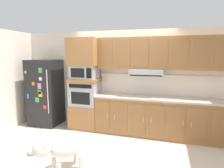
# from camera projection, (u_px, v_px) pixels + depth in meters

# --- Properties ---
(ground_plane) EXTENTS (9.60, 9.60, 0.00)m
(ground_plane) POSITION_uv_depth(u_px,v_px,m) (112.00, 144.00, 4.04)
(ground_plane) COLOR beige
(back_kitchen_wall) EXTENTS (6.20, 0.12, 2.50)m
(back_kitchen_wall) POSITION_uv_depth(u_px,v_px,m) (124.00, 80.00, 4.90)
(back_kitchen_wall) COLOR silver
(back_kitchen_wall) RESTS_ON ground
(side_panel_left) EXTENTS (0.12, 7.10, 2.50)m
(side_panel_left) POSITION_uv_depth(u_px,v_px,m) (3.00, 81.00, 4.62)
(side_panel_left) COLOR silver
(side_panel_left) RESTS_ON ground
(refrigerator) EXTENTS (0.76, 0.73, 1.76)m
(refrigerator) POSITION_uv_depth(u_px,v_px,m) (46.00, 92.00, 5.13)
(refrigerator) COLOR black
(refrigerator) RESTS_ON ground
(oven_base_cabinet) EXTENTS (0.74, 0.62, 0.60)m
(oven_base_cabinet) POSITION_uv_depth(u_px,v_px,m) (86.00, 116.00, 4.97)
(oven_base_cabinet) COLOR #996638
(oven_base_cabinet) RESTS_ON ground
(built_in_oven) EXTENTS (0.70, 0.62, 0.60)m
(built_in_oven) POSITION_uv_depth(u_px,v_px,m) (85.00, 94.00, 4.87)
(built_in_oven) COLOR #A8AAAF
(built_in_oven) RESTS_ON oven_base_cabinet
(appliance_mid_shelf) EXTENTS (0.74, 0.62, 0.10)m
(appliance_mid_shelf) POSITION_uv_depth(u_px,v_px,m) (85.00, 80.00, 4.82)
(appliance_mid_shelf) COLOR #996638
(appliance_mid_shelf) RESTS_ON built_in_oven
(microwave) EXTENTS (0.64, 0.54, 0.32)m
(microwave) POSITION_uv_depth(u_px,v_px,m) (85.00, 72.00, 4.78)
(microwave) COLOR #A8AAAF
(microwave) RESTS_ON appliance_mid_shelf
(appliance_upper_cabinet) EXTENTS (0.74, 0.62, 0.68)m
(appliance_upper_cabinet) POSITION_uv_depth(u_px,v_px,m) (84.00, 52.00, 4.71)
(appliance_upper_cabinet) COLOR #996638
(appliance_upper_cabinet) RESTS_ON microwave
(lower_cabinet_run) EXTENTS (2.94, 0.63, 0.88)m
(lower_cabinet_run) POSITION_uv_depth(u_px,v_px,m) (157.00, 117.00, 4.43)
(lower_cabinet_run) COLOR #996638
(lower_cabinet_run) RESTS_ON ground
(countertop_slab) EXTENTS (2.98, 0.64, 0.04)m
(countertop_slab) POSITION_uv_depth(u_px,v_px,m) (158.00, 98.00, 4.36)
(countertop_slab) COLOR #BCB2A3
(countertop_slab) RESTS_ON lower_cabinet_run
(backsplash_panel) EXTENTS (2.98, 0.02, 0.50)m
(backsplash_panel) POSITION_uv_depth(u_px,v_px,m) (159.00, 85.00, 4.60)
(backsplash_panel) COLOR white
(backsplash_panel) RESTS_ON countertop_slab
(upper_cabinet_with_hood) EXTENTS (2.94, 0.48, 0.88)m
(upper_cabinet_with_hood) POSITION_uv_depth(u_px,v_px,m) (159.00, 54.00, 4.33)
(upper_cabinet_with_hood) COLOR #996638
(upper_cabinet_with_hood) RESTS_ON backsplash_panel
(screwdriver) EXTENTS (0.17, 0.17, 0.03)m
(screwdriver) POSITION_uv_depth(u_px,v_px,m) (120.00, 95.00, 4.55)
(screwdriver) COLOR yellow
(screwdriver) RESTS_ON countertop_slab
(dog) EXTENTS (0.71, 0.91, 0.68)m
(dog) POSITION_uv_depth(u_px,v_px,m) (61.00, 148.00, 3.00)
(dog) COLOR beige
(dog) RESTS_ON ground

